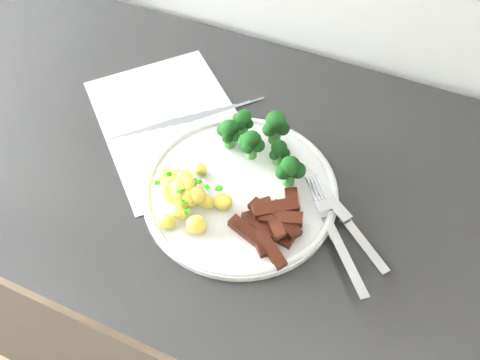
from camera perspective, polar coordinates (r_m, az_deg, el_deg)
counter at (r=1.11m, az=5.47°, el=-15.02°), size 2.36×0.59×0.88m
recipe_paper at (r=0.81m, az=-7.96°, el=6.60°), size 0.37×0.36×0.00m
plate at (r=0.71m, az=0.00°, el=-1.07°), size 0.28×0.28×0.02m
broccoli at (r=0.72m, az=2.50°, el=4.72°), size 0.15×0.10×0.07m
potatoes at (r=0.69m, az=-6.53°, el=-1.42°), size 0.12×0.12×0.04m
beef_strips at (r=0.66m, az=3.76°, el=-5.06°), size 0.10×0.13×0.03m
fork at (r=0.66m, az=11.11°, el=-6.53°), size 0.13×0.16×0.02m
knife at (r=0.69m, az=12.86°, el=-5.66°), size 0.17×0.13×0.02m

